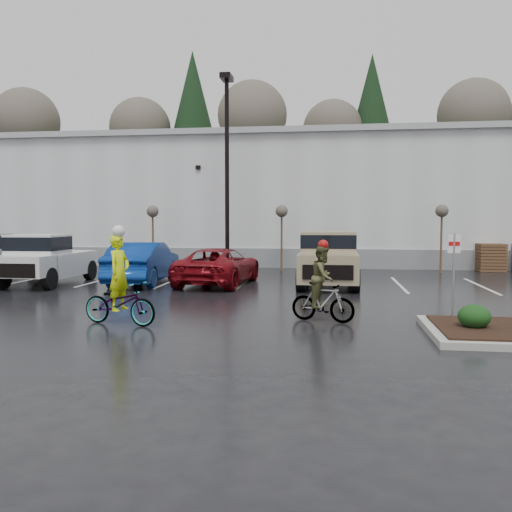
# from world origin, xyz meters

# --- Properties ---
(ground) EXTENTS (120.00, 120.00, 0.00)m
(ground) POSITION_xyz_m (0.00, 0.00, 0.00)
(ground) COLOR black
(ground) RESTS_ON ground
(warehouse) EXTENTS (60.50, 15.50, 7.20)m
(warehouse) POSITION_xyz_m (0.00, 21.99, 3.65)
(warehouse) COLOR silver
(warehouse) RESTS_ON ground
(wooded_ridge) EXTENTS (80.00, 25.00, 6.00)m
(wooded_ridge) POSITION_xyz_m (0.00, 45.00, 3.00)
(wooded_ridge) COLOR #233A18
(wooded_ridge) RESTS_ON ground
(lamppost) EXTENTS (0.50, 1.00, 9.22)m
(lamppost) POSITION_xyz_m (-4.00, 12.00, 5.69)
(lamppost) COLOR black
(lamppost) RESTS_ON ground
(sapling_west) EXTENTS (0.60, 0.60, 3.20)m
(sapling_west) POSITION_xyz_m (-8.00, 13.00, 2.73)
(sapling_west) COLOR #45281B
(sapling_west) RESTS_ON ground
(sapling_mid) EXTENTS (0.60, 0.60, 3.20)m
(sapling_mid) POSITION_xyz_m (-1.50, 13.00, 2.73)
(sapling_mid) COLOR #45281B
(sapling_mid) RESTS_ON ground
(sapling_east) EXTENTS (0.60, 0.60, 3.20)m
(sapling_east) POSITION_xyz_m (6.00, 13.00, 2.73)
(sapling_east) COLOR #45281B
(sapling_east) RESTS_ON ground
(pallet_stack_a) EXTENTS (1.20, 1.20, 1.35)m
(pallet_stack_a) POSITION_xyz_m (8.50, 14.00, 0.68)
(pallet_stack_a) COLOR #45281B
(pallet_stack_a) RESTS_ON ground
(shrub_a) EXTENTS (0.70, 0.70, 0.52)m
(shrub_a) POSITION_xyz_m (4.00, -1.00, 0.41)
(shrub_a) COLOR #143512
(shrub_a) RESTS_ON curb_island
(fire_lane_sign) EXTENTS (0.30, 0.05, 2.20)m
(fire_lane_sign) POSITION_xyz_m (3.80, 0.20, 1.41)
(fire_lane_sign) COLOR gray
(fire_lane_sign) RESTS_ON ground
(pickup_white) EXTENTS (2.10, 5.20, 1.96)m
(pickup_white) POSITION_xyz_m (-9.99, 6.57, 0.98)
(pickup_white) COLOR silver
(pickup_white) RESTS_ON ground
(car_blue) EXTENTS (1.96, 5.03, 1.63)m
(car_blue) POSITION_xyz_m (-6.38, 7.04, 0.82)
(car_blue) COLOR navy
(car_blue) RESTS_ON ground
(car_red) EXTENTS (2.81, 5.28, 1.41)m
(car_red) POSITION_xyz_m (-3.42, 7.19, 0.71)
(car_red) COLOR maroon
(car_red) RESTS_ON ground
(suv_tan) EXTENTS (2.20, 5.10, 2.06)m
(suv_tan) POSITION_xyz_m (0.79, 7.44, 1.03)
(suv_tan) COLOR gray
(suv_tan) RESTS_ON ground
(cyclist_hivis) EXTENTS (2.08, 1.13, 2.39)m
(cyclist_hivis) POSITION_xyz_m (-4.14, -0.94, 0.74)
(cyclist_hivis) COLOR #3F3F44
(cyclist_hivis) RESTS_ON ground
(cyclist_olive) EXTENTS (1.63, 0.92, 2.03)m
(cyclist_olive) POSITION_xyz_m (0.69, 0.08, 0.76)
(cyclist_olive) COLOR #3F3F44
(cyclist_olive) RESTS_ON ground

